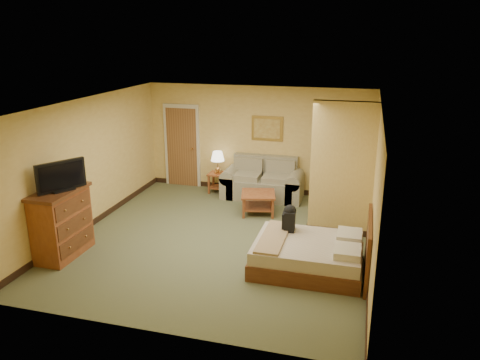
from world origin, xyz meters
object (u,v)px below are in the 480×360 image
(loveseat, at_px, (263,185))
(coffee_table, at_px, (258,199))
(dresser, at_px, (62,223))
(bed, at_px, (312,254))

(loveseat, height_order, coffee_table, loveseat)
(loveseat, distance_m, dresser, 4.79)
(coffee_table, relative_size, bed, 0.46)
(loveseat, distance_m, bed, 3.65)
(loveseat, distance_m, coffee_table, 1.06)
(coffee_table, relative_size, dresser, 0.71)
(dresser, bearing_deg, loveseat, 55.30)
(coffee_table, bearing_deg, dresser, -134.79)
(coffee_table, distance_m, bed, 2.66)
(dresser, xyz_separation_m, bed, (4.30, 0.64, -0.35))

